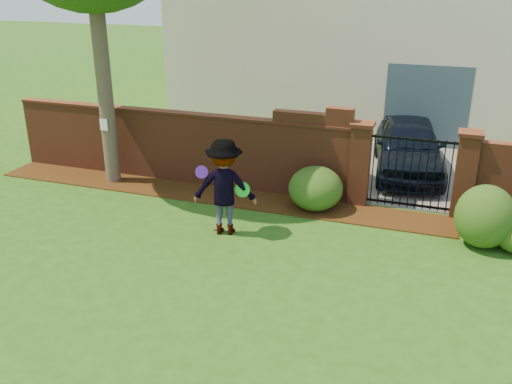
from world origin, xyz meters
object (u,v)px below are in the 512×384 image
(car, at_px, (410,149))
(frisbee_purple, at_px, (202,172))
(frisbee_green, at_px, (242,190))
(man, at_px, (224,188))

(car, height_order, frisbee_purple, frisbee_purple)
(frisbee_purple, bearing_deg, frisbee_green, 14.85)
(man, relative_size, frisbee_purple, 7.79)
(man, xyz_separation_m, frisbee_purple, (-0.38, -0.19, 0.35))
(man, bearing_deg, frisbee_purple, 12.83)
(frisbee_green, bearing_deg, frisbee_purple, -165.15)
(frisbee_green, bearing_deg, man, -177.82)
(car, relative_size, frisbee_purple, 16.55)
(car, bearing_deg, frisbee_green, -129.39)
(frisbee_purple, bearing_deg, man, 26.25)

